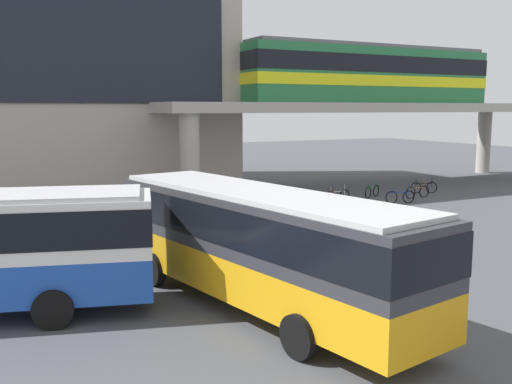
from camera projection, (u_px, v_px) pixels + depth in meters
ground_plane at (205, 237)px, 24.39m from camera, size 120.00×120.00×0.00m
elevated_platform at (369, 115)px, 39.32m from camera, size 30.19×6.41×5.69m
train at (370, 74)px, 38.94m from camera, size 18.64×2.96×3.84m
bus_main at (257, 236)px, 15.41m from camera, size 4.48×11.32×3.22m
bicycle_black at (424, 187)px, 36.80m from camera, size 1.70×0.68×1.04m
bicycle_orange at (325, 203)px, 30.76m from camera, size 1.78×0.32×1.04m
bicycle_brown at (417, 192)px, 34.84m from camera, size 1.79×0.10×1.04m
bicycle_green at (372, 191)px, 35.11m from camera, size 1.65×0.80×1.04m
bicycle_silver at (338, 196)px, 33.25m from camera, size 1.78×0.27×1.04m
bicycle_blue at (400, 197)px, 32.94m from camera, size 1.75×0.51×1.04m
pedestrian_by_bike_rack at (258, 219)px, 23.85m from camera, size 0.47×0.45×1.80m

